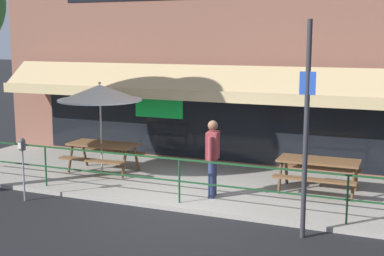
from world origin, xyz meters
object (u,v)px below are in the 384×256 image
Objects in this scene: picnic_table_centre at (319,166)px; pedestrian_walking at (213,154)px; patio_umbrella_left at (100,93)px; parking_meter_near at (22,150)px; picnic_table_left at (103,149)px; street_sign_pole at (306,129)px.

picnic_table_centre is 2.46m from pedestrian_walking.
parking_meter_near is (-0.47, -2.47, -1.03)m from patio_umbrella_left.
picnic_table_left is at bearing 163.83° from pedestrian_walking.
parking_meter_near is at bearing -154.89° from picnic_table_centre.
pedestrian_walking is (3.40, -0.90, -1.12)m from patio_umbrella_left.
parking_meter_near is 6.19m from street_sign_pole.
parking_meter_near reaches higher than picnic_table_centre.
picnic_table_left and picnic_table_centre have the same top height.
parking_meter_near is 0.36× the size of street_sign_pole.
picnic_table_centre is at bearing 2.52° from picnic_table_left.
street_sign_pole is at bearing -32.31° from pedestrian_walking.
picnic_table_centre is at bearing 93.59° from street_sign_pole.
patio_umbrella_left reaches higher than pedestrian_walking.
street_sign_pole is (5.67, -2.34, -0.18)m from patio_umbrella_left.
picnic_table_left is 2.63m from parking_meter_near.
picnic_table_left is 3.55m from pedestrian_walking.
street_sign_pole reaches higher than pedestrian_walking.
picnic_table_centre is at bearing 3.36° from patio_umbrella_left.
picnic_table_left is at bearing 90.00° from patio_umbrella_left.
parking_meter_near is (-3.86, -1.57, 0.09)m from pedestrian_walking.
patio_umbrella_left is 2.72m from parking_meter_near.
picnic_table_left is 1.00× the size of picnic_table_centre.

